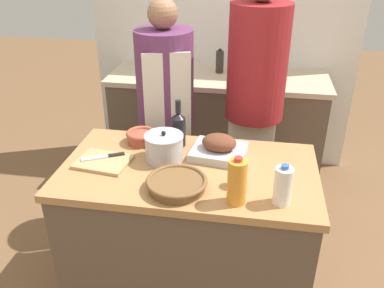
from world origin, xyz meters
name	(u,v)px	position (x,y,z in m)	size (l,w,h in m)	color
kitchen_island	(189,235)	(0.00, 0.00, 0.44)	(1.30, 0.72, 0.88)	brown
back_counter	(217,126)	(0.00, 1.41, 0.46)	(1.77, 0.60, 0.91)	brown
back_wall	(224,21)	(0.00, 1.76, 1.27)	(2.27, 0.10, 2.55)	silver
roasting_pan	(219,148)	(0.14, 0.15, 0.93)	(0.31, 0.28, 0.12)	#BCBCC1
wicker_basket	(177,183)	(-0.02, -0.20, 0.91)	(0.29, 0.29, 0.05)	brown
cutting_board	(103,162)	(-0.44, -0.03, 0.89)	(0.29, 0.24, 0.02)	tan
stock_pot	(164,147)	(-0.14, 0.07, 0.95)	(0.20, 0.20, 0.16)	#B7B7BC
mixing_bowl	(141,136)	(-0.31, 0.23, 0.92)	(0.17, 0.17, 0.07)	#A84C38
juice_jug	(237,182)	(0.26, -0.26, 0.99)	(0.08, 0.08, 0.23)	orange
milk_jug	(283,186)	(0.46, -0.23, 0.97)	(0.08, 0.08, 0.19)	white
wine_bottle_green	(178,128)	(-0.10, 0.23, 0.99)	(0.08, 0.08, 0.27)	black
wine_glass_left	(235,172)	(0.24, -0.13, 0.96)	(0.07, 0.07, 0.11)	silver
knife_chef	(105,156)	(-0.45, 0.01, 0.90)	(0.21, 0.13, 0.01)	#B7B7BC
condiment_bottle_tall	(281,66)	(0.49, 1.43, 1.01)	(0.07, 0.07, 0.21)	#332D28
condiment_bottle_short	(274,72)	(0.43, 1.33, 0.99)	(0.07, 0.07, 0.17)	maroon
condiment_bottle_extra	(220,62)	(0.00, 1.49, 1.00)	(0.06, 0.06, 0.20)	#332D28
person_cook_aproned	(166,111)	(-0.27, 0.70, 0.88)	(0.38, 0.41, 1.61)	beige
person_cook_guest	(255,98)	(0.31, 0.75, 0.99)	(0.37, 0.37, 1.79)	beige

